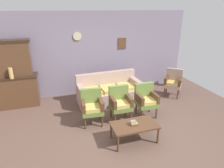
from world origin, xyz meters
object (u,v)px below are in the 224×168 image
(side_cabinet, at_px, (19,91))
(coffee_table, at_px, (134,126))
(armchair_near_couch_end, at_px, (92,105))
(book_stack_on_table, at_px, (133,123))
(vase_on_cabinet, at_px, (11,73))
(floral_couch, at_px, (109,92))
(armchair_by_doorway, at_px, (146,99))
(wingback_chair_by_fireplace, at_px, (173,81))
(armchair_near_cabinet, at_px, (120,102))
(floor_vase_by_wall, at_px, (175,78))

(side_cabinet, xyz_separation_m, coffee_table, (2.60, -2.64, -0.09))
(armchair_near_couch_end, relative_size, book_stack_on_table, 5.73)
(vase_on_cabinet, xyz_separation_m, floral_couch, (2.72, -0.41, -0.76))
(armchair_near_couch_end, height_order, armchair_by_doorway, same)
(armchair_near_couch_end, xyz_separation_m, wingback_chair_by_fireplace, (2.93, 0.88, 0.00))
(side_cabinet, relative_size, armchair_near_cabinet, 1.28)
(floral_couch, relative_size, armchair_near_cabinet, 2.19)
(vase_on_cabinet, xyz_separation_m, floor_vase_by_wall, (5.42, 0.08, -0.76))
(side_cabinet, relative_size, floral_couch, 0.59)
(armchair_by_doorway, bearing_deg, floral_couch, 122.63)
(vase_on_cabinet, bearing_deg, book_stack_on_table, -42.89)
(vase_on_cabinet, distance_m, armchair_by_doorway, 3.79)
(armchair_near_cabinet, bearing_deg, floral_couch, 89.33)
(book_stack_on_table, bearing_deg, coffee_table, 17.57)
(coffee_table, distance_m, book_stack_on_table, 0.10)
(armchair_by_doorway, xyz_separation_m, book_stack_on_table, (-0.77, -0.95, -0.03))
(armchair_near_cabinet, height_order, floor_vase_by_wall, armchair_near_cabinet)
(vase_on_cabinet, relative_size, floor_vase_by_wall, 0.47)
(wingback_chair_by_fireplace, height_order, floor_vase_by_wall, wingback_chair_by_fireplace)
(vase_on_cabinet, xyz_separation_m, armchair_near_couch_end, (1.96, -1.46, -0.59))
(armchair_by_doorway, relative_size, floor_vase_by_wall, 1.36)
(book_stack_on_table, height_order, floor_vase_by_wall, floor_vase_by_wall)
(side_cabinet, xyz_separation_m, wingback_chair_by_fireplace, (4.80, -0.76, 0.03))
(floor_vase_by_wall, bearing_deg, wingback_chair_by_fireplace, -128.56)
(armchair_near_cabinet, height_order, coffee_table, armchair_near_cabinet)
(armchair_by_doorway, distance_m, coffee_table, 1.21)
(coffee_table, bearing_deg, wingback_chair_by_fireplace, 40.41)
(side_cabinet, height_order, floral_couch, side_cabinet)
(book_stack_on_table, bearing_deg, vase_on_cabinet, 137.11)
(floor_vase_by_wall, bearing_deg, coffee_table, -137.09)
(vase_on_cabinet, height_order, book_stack_on_table, vase_on_cabinet)
(vase_on_cabinet, xyz_separation_m, armchair_by_doorway, (3.43, -1.52, -0.59))
(floral_couch, xyz_separation_m, floor_vase_by_wall, (2.70, 0.49, 0.00))
(side_cabinet, bearing_deg, coffee_table, -45.50)
(armchair_near_cabinet, relative_size, armchair_by_doorway, 1.00)
(book_stack_on_table, bearing_deg, armchair_near_cabinet, 87.19)
(coffee_table, bearing_deg, floral_couch, 89.09)
(armchair_near_couch_end, xyz_separation_m, floor_vase_by_wall, (3.46, 1.54, -0.17))
(floral_couch, xyz_separation_m, armchair_by_doorway, (0.71, -1.11, 0.17))
(armchair_by_doorway, xyz_separation_m, floor_vase_by_wall, (1.99, 1.60, -0.17))
(side_cabinet, bearing_deg, wingback_chair_by_fireplace, -9.05)
(vase_on_cabinet, relative_size, floral_couch, 0.16)
(armchair_near_couch_end, bearing_deg, side_cabinet, 138.70)
(vase_on_cabinet, height_order, wingback_chair_by_fireplace, vase_on_cabinet)
(armchair_by_doorway, relative_size, coffee_table, 0.90)
(armchair_near_couch_end, bearing_deg, armchair_near_cabinet, -1.42)
(side_cabinet, distance_m, armchair_near_cabinet, 3.10)
(vase_on_cabinet, distance_m, armchair_near_cabinet, 3.14)
(side_cabinet, xyz_separation_m, armchair_near_couch_end, (1.87, -1.64, 0.03))
(armchair_near_cabinet, bearing_deg, floor_vase_by_wall, 29.94)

